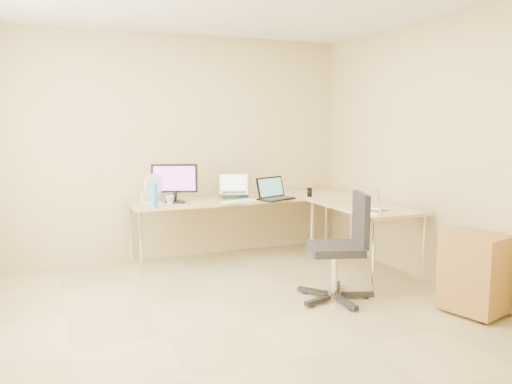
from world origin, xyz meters
name	(u,v)px	position (x,y,z in m)	size (l,w,h in m)	color
floor	(246,323)	(0.00, 0.00, 0.00)	(4.50, 4.50, 0.00)	tan
wall_back	(174,148)	(0.00, 2.25, 1.30)	(4.50, 4.50, 0.00)	tan
wall_front	(465,209)	(0.00, -2.25, 1.30)	(4.50, 4.50, 0.00)	tan
wall_right	(455,156)	(2.10, 0.00, 1.30)	(4.50, 4.50, 0.00)	tan
desk_main	(245,228)	(0.72, 1.85, 0.36)	(2.65, 0.70, 0.73)	tan
desk_return	(364,238)	(1.70, 0.85, 0.36)	(0.70, 1.30, 0.73)	tan
monitor	(175,183)	(-0.12, 1.79, 0.94)	(0.50, 0.16, 0.43)	black
book_stack	(235,194)	(0.65, 1.97, 0.76)	(0.24, 0.32, 0.05)	#1C6C60
laptop_center	(234,184)	(0.58, 1.84, 0.89)	(0.33, 0.25, 0.21)	silver
laptop_black	(276,188)	(1.00, 1.56, 0.86)	(0.40, 0.30, 0.25)	black
keyboard	(239,201)	(0.54, 1.55, 0.74)	(0.41, 0.11, 0.02)	white
mouse	(271,196)	(1.02, 1.76, 0.75)	(0.09, 0.06, 0.03)	white
mug	(170,200)	(-0.19, 1.74, 0.77)	(0.09, 0.09, 0.09)	silver
cd_stack	(184,200)	(-0.01, 1.82, 0.75)	(0.12, 0.12, 0.03)	silver
water_bottle	(154,195)	(-0.40, 1.55, 0.86)	(0.07, 0.07, 0.26)	#3187C7
papers	(154,203)	(-0.34, 1.84, 0.73)	(0.20, 0.28, 0.01)	white
white_box	(153,196)	(-0.31, 2.05, 0.77)	(0.24, 0.17, 0.09)	silver
desk_fan	(153,190)	(-0.35, 1.84, 0.87)	(0.23, 0.23, 0.29)	silver
black_cup	(310,192)	(1.44, 1.60, 0.78)	(0.06, 0.06, 0.10)	black
laptop_return	(374,201)	(1.56, 0.49, 0.83)	(0.24, 0.30, 0.20)	silver
office_chair	(335,246)	(0.95, 0.21, 0.50)	(0.60, 0.60, 1.00)	black
cabinet	(475,272)	(1.85, -0.55, 0.36)	(0.38, 0.48, 0.66)	brown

